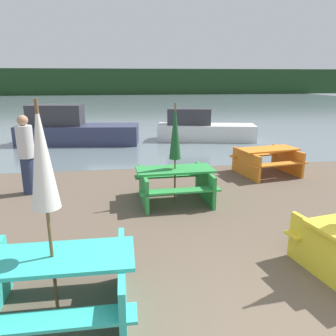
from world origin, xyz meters
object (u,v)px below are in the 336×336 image
(picnic_table_teal, at_px, (55,282))
(boat_second, at_px, (202,129))
(boat, at_px, (73,130))
(umbrella_darkgreen, at_px, (175,132))
(person, at_px, (27,155))
(umbrella_white, at_px, (42,158))
(picnic_table_orange, at_px, (267,159))
(picnic_table_green, at_px, (175,182))

(picnic_table_teal, xyz_separation_m, boat_second, (4.20, 10.46, 0.03))
(boat, bearing_deg, umbrella_darkgreen, -59.68)
(umbrella_darkgreen, relative_size, person, 1.17)
(umbrella_darkgreen, xyz_separation_m, umbrella_white, (-1.88, -3.43, 0.34))
(umbrella_darkgreen, relative_size, umbrella_white, 0.88)
(boat, height_order, boat_second, boat)
(picnic_table_teal, distance_m, picnic_table_orange, 7.01)
(picnic_table_orange, relative_size, boat_second, 0.43)
(picnic_table_orange, xyz_separation_m, person, (-6.16, -0.75, 0.48))
(picnic_table_green, relative_size, boat, 0.35)
(boat, relative_size, boat_second, 1.14)
(picnic_table_orange, distance_m, person, 6.23)
(boat_second, bearing_deg, person, -121.32)
(picnic_table_teal, bearing_deg, picnic_table_orange, 47.16)
(picnic_table_teal, relative_size, umbrella_darkgreen, 0.82)
(boat, distance_m, person, 5.99)
(picnic_table_teal, height_order, boat, boat)
(boat_second, relative_size, person, 2.36)
(picnic_table_teal, height_order, picnic_table_green, picnic_table_teal)
(picnic_table_green, bearing_deg, boat_second, 71.74)
(umbrella_white, bearing_deg, picnic_table_green, 61.30)
(picnic_table_orange, xyz_separation_m, umbrella_white, (-4.76, -5.14, 1.42))
(picnic_table_teal, relative_size, person, 0.95)
(picnic_table_green, xyz_separation_m, umbrella_white, (-1.88, -3.43, 1.42))
(picnic_table_green, distance_m, umbrella_darkgreen, 1.08)
(picnic_table_teal, xyz_separation_m, boat, (-1.19, 10.37, 0.12))
(picnic_table_teal, height_order, person, person)
(picnic_table_green, height_order, boat_second, boat_second)
(boat, height_order, person, person)
(picnic_table_teal, distance_m, picnic_table_green, 3.91)
(umbrella_white, relative_size, boat, 0.49)
(boat, bearing_deg, picnic_table_orange, -34.87)
(picnic_table_teal, distance_m, umbrella_white, 1.40)
(umbrella_darkgreen, xyz_separation_m, boat_second, (2.32, 7.03, -1.03))
(umbrella_white, bearing_deg, boat_second, 68.13)
(boat, distance_m, boat_second, 5.40)
(picnic_table_teal, height_order, picnic_table_orange, picnic_table_teal)
(umbrella_white, relative_size, person, 1.33)
(umbrella_darkgreen, relative_size, boat, 0.43)
(umbrella_white, distance_m, person, 4.70)
(picnic_table_teal, bearing_deg, umbrella_white, 0.00)
(umbrella_darkgreen, distance_m, person, 3.47)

